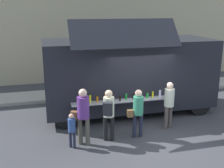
# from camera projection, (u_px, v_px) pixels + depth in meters

# --- Properties ---
(ground_plane) EXTENTS (60.00, 60.00, 0.00)m
(ground_plane) POSITION_uv_depth(u_px,v_px,m) (154.00, 137.00, 9.05)
(ground_plane) COLOR #38383D
(curb_strip) EXTENTS (28.00, 1.60, 0.15)m
(curb_strip) POSITION_uv_depth(u_px,v_px,m) (29.00, 98.00, 12.78)
(curb_strip) COLOR #9E998E
(curb_strip) RESTS_ON ground
(building_behind) EXTENTS (32.00, 2.40, 7.17)m
(building_behind) POSITION_uv_depth(u_px,v_px,m) (43.00, 17.00, 15.73)
(building_behind) COLOR tan
(building_behind) RESTS_ON ground
(food_truck_main) EXTENTS (6.60, 3.35, 3.74)m
(food_truck_main) POSITION_uv_depth(u_px,v_px,m) (129.00, 73.00, 10.94)
(food_truck_main) COLOR black
(food_truck_main) RESTS_ON ground
(trash_bin) EXTENTS (0.60, 0.60, 0.97)m
(trash_bin) POSITION_uv_depth(u_px,v_px,m) (186.00, 79.00, 14.38)
(trash_bin) COLOR #2D5D3B
(trash_bin) RESTS_ON ground
(customer_front_ordering) EXTENTS (0.53, 0.33, 1.61)m
(customer_front_ordering) POSITION_uv_depth(u_px,v_px,m) (138.00, 109.00, 8.82)
(customer_front_ordering) COLOR #1F2335
(customer_front_ordering) RESTS_ON ground
(customer_mid_with_backpack) EXTENTS (0.43, 0.55, 1.68)m
(customer_mid_with_backpack) POSITION_uv_depth(u_px,v_px,m) (109.00, 111.00, 8.53)
(customer_mid_with_backpack) COLOR black
(customer_mid_with_backpack) RESTS_ON ground
(customer_rear_waiting) EXTENTS (0.57, 0.44, 1.79)m
(customer_rear_waiting) POSITION_uv_depth(u_px,v_px,m) (83.00, 112.00, 8.30)
(customer_rear_waiting) COLOR #4D4A3F
(customer_rear_waiting) RESTS_ON ground
(customer_extra_browsing) EXTENTS (0.34, 0.34, 1.67)m
(customer_extra_browsing) POSITION_uv_depth(u_px,v_px,m) (169.00, 101.00, 9.49)
(customer_extra_browsing) COLOR #4F4541
(customer_extra_browsing) RESTS_ON ground
(child_near_queue) EXTENTS (0.22, 0.22, 1.10)m
(child_near_queue) POSITION_uv_depth(u_px,v_px,m) (72.00, 128.00, 8.20)
(child_near_queue) COLOR #1E2235
(child_near_queue) RESTS_ON ground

